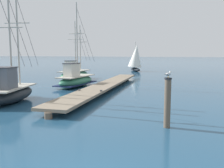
# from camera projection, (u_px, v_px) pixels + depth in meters

# --- Properties ---
(floating_dock) EXTENTS (3.56, 18.95, 0.53)m
(floating_dock) POSITION_uv_depth(u_px,v_px,m) (105.00, 85.00, 20.00)
(floating_dock) COLOR gray
(floating_dock) RESTS_ON ground
(fishing_boat_0) EXTENTS (1.99, 6.13, 7.44)m
(fishing_boat_0) POSITION_uv_depth(u_px,v_px,m) (76.00, 79.00, 21.66)
(fishing_boat_0) COLOR #337556
(fishing_boat_0) RESTS_ON ground
(fishing_boat_1) EXTENTS (2.95, 6.72, 7.38)m
(fishing_boat_1) POSITION_uv_depth(u_px,v_px,m) (10.00, 90.00, 14.63)
(fishing_boat_1) COLOR black
(fishing_boat_1) RESTS_ON ground
(fishing_boat_2) EXTENTS (2.04, 6.82, 6.58)m
(fishing_boat_2) POSITION_uv_depth(u_px,v_px,m) (74.00, 74.00, 27.54)
(fishing_boat_2) COLOR #337556
(fishing_boat_2) RESTS_ON ground
(mooring_piling) EXTENTS (0.30, 0.30, 2.03)m
(mooring_piling) POSITION_uv_depth(u_px,v_px,m) (167.00, 102.00, 9.63)
(mooring_piling) COLOR brown
(mooring_piling) RESTS_ON ground
(perched_seagull) EXTENTS (0.26, 0.35, 0.26)m
(perched_seagull) POSITION_uv_depth(u_px,v_px,m) (168.00, 74.00, 9.48)
(perched_seagull) COLOR gold
(perched_seagull) RESTS_ON mooring_piling
(distant_sailboat) EXTENTS (3.41, 4.50, 4.92)m
(distant_sailboat) POSITION_uv_depth(u_px,v_px,m) (136.00, 58.00, 40.12)
(distant_sailboat) COLOR black
(distant_sailboat) RESTS_ON ground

